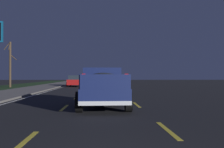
{
  "coord_description": "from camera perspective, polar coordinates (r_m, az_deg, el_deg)",
  "views": [
    {
      "loc": [
        -2.61,
        0.04,
        1.47
      ],
      "look_at": [
        9.38,
        -0.44,
        1.56
      ],
      "focal_mm": 42.72,
      "sensor_mm": 36.0,
      "label": 1
    }
  ],
  "objects": [
    {
      "name": "sedan_red",
      "position": [
        37.05,
        -7.85,
        -1.47
      ],
      "size": [
        4.43,
        2.06,
        1.54
      ],
      "color": "maroon",
      "rests_on": "ground"
    },
    {
      "name": "bare_tree_far",
      "position": [
        36.96,
        -20.97,
        2.13
      ],
      "size": [
        1.18,
        1.59,
        5.92
      ],
      "color": "#423323",
      "rests_on": "ground"
    },
    {
      "name": "pickup_truck",
      "position": [
        12.67,
        -2.1,
        -2.63
      ],
      "size": [
        5.49,
        2.41,
        1.87
      ],
      "color": "#141E4C",
      "rests_on": "ground"
    },
    {
      "name": "sedan_black",
      "position": [
        43.5,
        2.17,
        -1.32
      ],
      "size": [
        4.44,
        2.08,
        1.54
      ],
      "color": "black",
      "rests_on": "ground"
    },
    {
      "name": "ground",
      "position": [
        29.65,
        -2.19,
        -3.26
      ],
      "size": [
        144.0,
        144.0,
        0.0
      ],
      "primitive_type": "plane",
      "color": "black"
    },
    {
      "name": "sidewalk_shoulder",
      "position": [
        30.56,
        -16.32,
        -3.05
      ],
      "size": [
        108.0,
        4.0,
        0.12
      ],
      "primitive_type": "cube",
      "color": "slate",
      "rests_on": "ground"
    },
    {
      "name": "lane_markings",
      "position": [
        32.63,
        -7.64,
        -2.99
      ],
      "size": [
        108.0,
        7.04,
        0.01
      ],
      "color": "yellow",
      "rests_on": "ground"
    }
  ]
}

